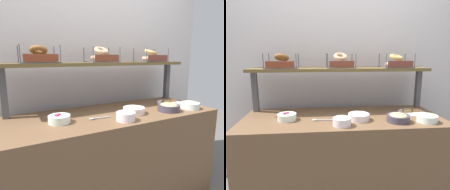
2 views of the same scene
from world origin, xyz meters
The scene contains 15 objects.
back_wall centered at (0.00, 0.55, 1.20)m, with size 3.00×0.06×2.40m, color silver.
deli_counter centered at (0.00, 0.00, 0.42)m, with size 1.80×0.70×0.85m, color brown.
shelf_riser_left centered at (-0.84, 0.27, 1.05)m, with size 0.05×0.05×0.40m, color #4C4C51.
shelf_riser_right centered at (0.84, 0.27, 1.05)m, with size 0.05×0.05×0.40m, color #4C4C51.
upper_shelf centered at (0.00, 0.27, 1.26)m, with size 1.76×0.32×0.03m, color brown.
bowl_scallion_spread centered at (-0.03, -0.23, 0.89)m, with size 0.15×0.15×0.08m.
bowl_egg_salad centered at (0.70, -0.21, 0.89)m, with size 0.17×0.17×0.07m.
bowl_cream_cheese centered at (0.13, -0.10, 0.88)m, with size 0.19×0.19×0.07m.
bowl_hummus centered at (0.46, -0.17, 0.89)m, with size 0.19×0.19×0.07m.
bowl_beet_salad centered at (-0.49, -0.04, 0.88)m, with size 0.16×0.16×0.07m.
serving_plate_white centered at (0.68, 0.05, 0.86)m, with size 0.26×0.26×0.04m.
serving_spoon_near_plate centered at (-0.21, -0.09, 0.86)m, with size 0.18×0.03×0.01m.
bagel_basket_cinnamon_raisin centered at (-0.56, 0.26, 1.33)m, with size 0.30×0.25×0.14m.
bagel_basket_plain centered at (0.01, 0.28, 1.33)m, with size 0.28×0.25×0.16m.
bagel_basket_sesame centered at (0.57, 0.25, 1.33)m, with size 0.30×0.25×0.14m.
Camera 1 is at (-0.81, -1.45, 1.32)m, focal length 31.56 mm.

